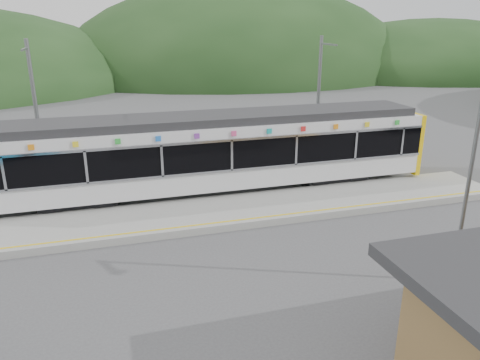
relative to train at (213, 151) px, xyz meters
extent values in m
plane|color=#4C4C4F|center=(-0.58, -6.00, -2.06)|extent=(120.00, 120.00, 0.00)
ellipsoid|color=#1E3D19|center=(15.42, 48.00, -2.06)|extent=(52.00, 39.00, 26.00)
ellipsoid|color=#1E3D19|center=(44.42, 42.00, -2.06)|extent=(44.00, 33.00, 16.00)
cube|color=#9E9E99|center=(-0.58, -2.70, -1.91)|extent=(26.00, 3.20, 0.30)
cube|color=yellow|center=(-0.58, -4.00, -1.76)|extent=(26.00, 0.10, 0.01)
cube|color=black|center=(-6.02, 0.00, -1.76)|extent=(3.20, 2.20, 0.56)
cube|color=black|center=(5.98, 0.00, -1.76)|extent=(3.20, 2.20, 0.56)
cube|color=silver|center=(-0.02, 0.00, -1.02)|extent=(20.00, 2.90, 0.92)
cube|color=black|center=(-0.02, 0.00, 0.16)|extent=(20.00, 2.96, 1.45)
cube|color=silver|center=(-0.02, -1.50, -0.51)|extent=(20.00, 0.05, 0.10)
cube|color=silver|center=(-0.02, -1.50, 0.84)|extent=(20.00, 0.05, 0.10)
cube|color=silver|center=(-0.02, 0.00, 1.11)|extent=(20.00, 2.90, 0.45)
cube|color=#2D2D30|center=(-0.02, 0.00, 1.52)|extent=(19.40, 2.50, 0.36)
cube|color=yellow|center=(10.10, 0.00, -0.16)|extent=(0.24, 2.92, 3.00)
cube|color=silver|center=(-8.52, -1.50, 0.16)|extent=(0.10, 0.05, 1.35)
cube|color=silver|center=(-5.52, -1.50, 0.16)|extent=(0.10, 0.05, 1.35)
cube|color=silver|center=(-2.52, -1.50, 0.16)|extent=(0.10, 0.05, 1.35)
cube|color=silver|center=(0.48, -1.50, 0.16)|extent=(0.10, 0.05, 1.35)
cube|color=silver|center=(3.48, -1.50, 0.16)|extent=(0.10, 0.05, 1.35)
cube|color=silver|center=(6.48, -1.50, 0.16)|extent=(0.10, 0.05, 1.35)
cube|color=silver|center=(8.98, -1.50, 0.16)|extent=(0.10, 0.05, 1.35)
cube|color=orange|center=(-7.42, -1.49, 1.12)|extent=(0.22, 0.04, 0.22)
cube|color=yellow|center=(-5.82, -1.49, 1.12)|extent=(0.22, 0.04, 0.22)
cube|color=green|center=(-4.22, -1.49, 1.12)|extent=(0.22, 0.04, 0.22)
cube|color=blue|center=(-2.62, -1.49, 1.12)|extent=(0.22, 0.04, 0.22)
cube|color=purple|center=(-1.02, -1.49, 1.12)|extent=(0.22, 0.04, 0.22)
cube|color=#E54C8C|center=(0.58, -1.49, 1.12)|extent=(0.22, 0.04, 0.22)
cube|color=#19A5A5|center=(2.18, -1.49, 1.12)|extent=(0.22, 0.04, 0.22)
cube|color=red|center=(3.78, -1.49, 1.12)|extent=(0.22, 0.04, 0.22)
cube|color=orange|center=(5.38, -1.49, 1.12)|extent=(0.22, 0.04, 0.22)
cube|color=yellow|center=(6.98, -1.49, 1.12)|extent=(0.22, 0.04, 0.22)
cube|color=green|center=(8.58, -1.49, 1.12)|extent=(0.22, 0.04, 0.22)
cylinder|color=slate|center=(-7.58, 2.60, 1.44)|extent=(0.18, 0.18, 7.00)
cube|color=slate|center=(-7.58, 1.80, 4.54)|extent=(0.08, 1.80, 0.08)
cylinder|color=slate|center=(6.42, 2.60, 1.44)|extent=(0.18, 0.18, 7.00)
cube|color=slate|center=(6.42, 1.80, 4.54)|extent=(0.08, 1.80, 0.08)
cylinder|color=slate|center=(5.37, -9.75, 0.93)|extent=(0.12, 0.12, 5.99)
camera|label=1|loc=(-4.66, -20.19, 5.71)|focal=35.00mm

